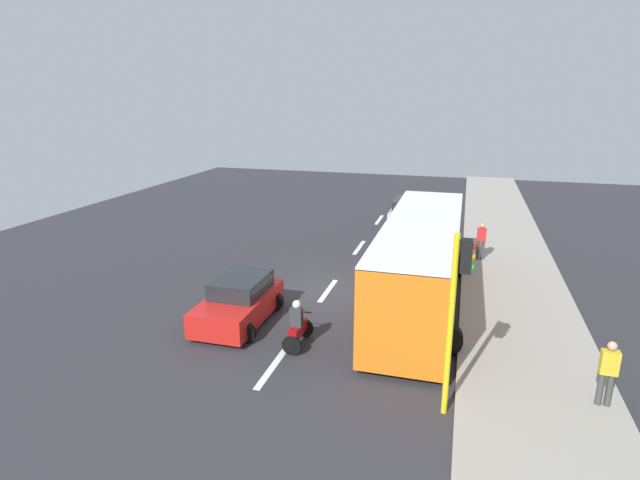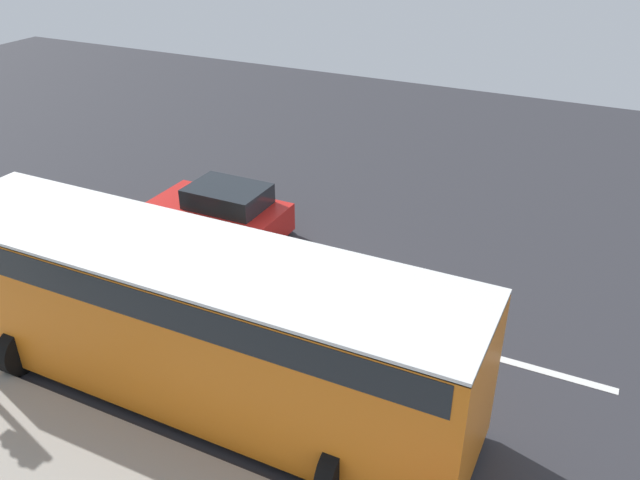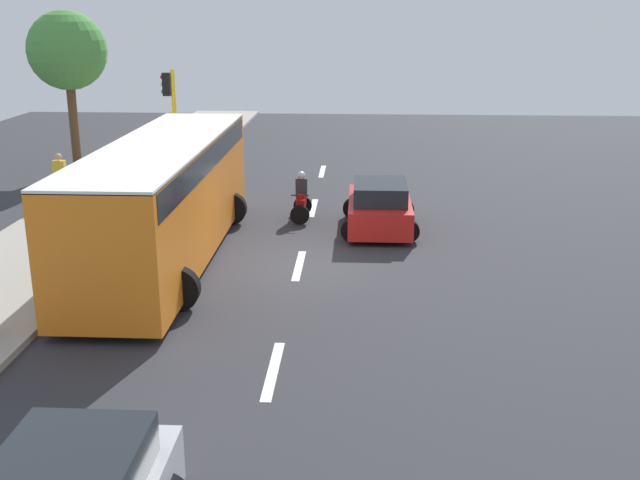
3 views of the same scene
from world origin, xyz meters
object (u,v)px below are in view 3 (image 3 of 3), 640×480
car_red (379,207)px  street_tree_north (67,52)px  motorcycle (301,199)px  city_bus (164,192)px  pedestrian_near_signal (60,177)px  traffic_light_corner (172,116)px

car_red → street_tree_north: (12.19, -7.97, 4.10)m
car_red → motorcycle: size_ratio=2.48×
car_red → city_bus: size_ratio=0.35×
car_red → street_tree_north: 15.13m
city_bus → pedestrian_near_signal: bearing=-47.2°
city_bus → pedestrian_near_signal: (4.91, -5.31, -0.79)m
pedestrian_near_signal → motorcycle: bearing=172.6°
car_red → city_bus: city_bus is taller
pedestrian_near_signal → traffic_light_corner: bearing=-162.2°
pedestrian_near_signal → street_tree_north: size_ratio=0.26×
traffic_light_corner → street_tree_north: size_ratio=0.70×
motorcycle → city_bus: bearing=52.7°
motorcycle → pedestrian_near_signal: bearing=-7.4°
street_tree_north → traffic_light_corner: bearing=138.3°
motorcycle → pedestrian_near_signal: 8.24m
pedestrian_near_signal → street_tree_north: street_tree_north is taller
city_bus → street_tree_north: size_ratio=1.72×
traffic_light_corner → car_red: bearing=154.5°
pedestrian_near_signal → car_red: bearing=168.4°
city_bus → street_tree_north: bearing=-59.6°
city_bus → car_red: bearing=-151.2°
motorcycle → pedestrian_near_signal: (8.16, -1.06, 0.42)m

